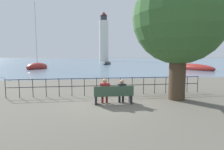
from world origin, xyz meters
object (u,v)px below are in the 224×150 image
object	(u,v)px
sailboat_0	(191,68)
sailboat_3	(37,67)
seated_person_right	(122,90)
sailboat_2	(107,63)
park_bench	(114,95)
harbor_lighthouse	(104,38)
shade_tree	(179,18)
seated_person_left	(105,90)

from	to	relation	value
sailboat_0	sailboat_3	world-z (taller)	sailboat_3
seated_person_right	sailboat_2	xyz separation A→B (m)	(4.05, 43.67, -0.37)
park_bench	harbor_lighthouse	world-z (taller)	harbor_lighthouse
shade_tree	seated_person_right	size ratio (longest dim) A/B	5.63
shade_tree	harbor_lighthouse	size ratio (longest dim) A/B	0.27
seated_person_right	sailboat_2	bearing A→B (deg)	84.70
harbor_lighthouse	sailboat_3	bearing A→B (deg)	-107.63
sailboat_0	sailboat_2	distance (m)	26.43
park_bench	sailboat_3	bearing A→B (deg)	112.09
seated_person_left	sailboat_0	distance (m)	26.64
seated_person_left	park_bench	bearing A→B (deg)	-10.23
sailboat_3	harbor_lighthouse	bearing A→B (deg)	91.73
seated_person_right	seated_person_left	bearing A→B (deg)	-179.67
shade_tree	sailboat_3	bearing A→B (deg)	118.70
shade_tree	sailboat_3	size ratio (longest dim) A/B	0.52
park_bench	sailboat_3	world-z (taller)	sailboat_3
park_bench	seated_person_left	bearing A→B (deg)	169.77
sailboat_2	sailboat_3	size ratio (longest dim) A/B	0.63
sailboat_3	park_bench	bearing A→B (deg)	-48.55
sailboat_2	park_bench	bearing A→B (deg)	-80.63
seated_person_left	harbor_lighthouse	xyz separation A→B (m)	(7.43, 82.01, 10.83)
shade_tree	sailboat_0	bearing A→B (deg)	56.24
park_bench	shade_tree	bearing A→B (deg)	7.32
shade_tree	park_bench	distance (m)	5.19
seated_person_right	sailboat_3	size ratio (longest dim) A/B	0.09
sailboat_0	sailboat_2	size ratio (longest dim) A/B	1.11
shade_tree	sailboat_0	world-z (taller)	sailboat_0
sailboat_0	sailboat_3	distance (m)	28.16
seated_person_right	sailboat_2	distance (m)	43.86
sailboat_3	harbor_lighthouse	size ratio (longest dim) A/B	0.52
shade_tree	sailboat_2	xyz separation A→B (m)	(0.98, 43.30, -3.96)
seated_person_left	seated_person_right	bearing A→B (deg)	0.33
park_bench	seated_person_left	size ratio (longest dim) A/B	1.53
shade_tree	seated_person_left	size ratio (longest dim) A/B	5.37
seated_person_left	sailboat_3	xyz separation A→B (m)	(-10.28, 26.29, -0.29)
park_bench	sailboat_3	xyz separation A→B (m)	(-10.70, 26.36, -0.04)
sailboat_2	sailboat_3	world-z (taller)	sailboat_3
park_bench	seated_person_left	distance (m)	0.49
park_bench	seated_person_right	xyz separation A→B (m)	(0.42, 0.08, 0.22)
park_bench	sailboat_0	distance (m)	26.42
shade_tree	sailboat_2	bearing A→B (deg)	88.70
shade_tree	harbor_lighthouse	xyz separation A→B (m)	(3.52, 81.64, 7.26)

